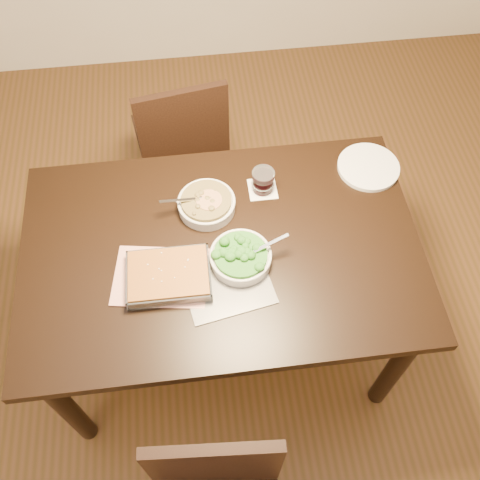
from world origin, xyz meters
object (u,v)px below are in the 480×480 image
at_px(baking_dish, 169,276).
at_px(dinner_plate, 368,167).
at_px(wine_tumbler, 263,181).
at_px(stew_bowl, 207,204).
at_px(chair_far, 182,139).
at_px(table, 222,262).
at_px(broccoli_bowl, 241,257).

height_order(baking_dish, dinner_plate, baking_dish).
xyz_separation_m(baking_dish, wine_tumbler, (0.37, 0.34, 0.03)).
relative_size(stew_bowl, baking_dish, 0.83).
xyz_separation_m(baking_dish, chair_far, (0.07, 0.90, -0.30)).
xyz_separation_m(table, wine_tumbler, (0.18, 0.24, 0.15)).
bearing_deg(baking_dish, stew_bowl, 62.27).
distance_m(baking_dish, wine_tumbler, 0.50).
xyz_separation_m(table, broccoli_bowl, (0.06, -0.06, 0.12)).
relative_size(table, baking_dish, 4.99).
bearing_deg(chair_far, broccoli_bowl, 91.70).
relative_size(broccoli_bowl, baking_dish, 0.85).
distance_m(dinner_plate, chair_far, 0.92).
relative_size(wine_tumbler, dinner_plate, 0.39).
xyz_separation_m(broccoli_bowl, chair_far, (-0.17, 0.86, -0.30)).
bearing_deg(table, chair_far, 98.03).
bearing_deg(table, broccoli_bowl, -45.97).
bearing_deg(wine_tumbler, chair_far, 117.79).
xyz_separation_m(broccoli_bowl, dinner_plate, (0.54, 0.35, -0.02)).
distance_m(baking_dish, chair_far, 0.95).
distance_m(stew_bowl, baking_dish, 0.32).
bearing_deg(table, stew_bowl, 100.99).
distance_m(table, wine_tumbler, 0.33).
relative_size(table, stew_bowl, 6.01).
distance_m(broccoli_bowl, chair_far, 0.93).
bearing_deg(wine_tumbler, stew_bowl, -163.59).
bearing_deg(table, wine_tumbler, 52.95).
height_order(table, dinner_plate, dinner_plate).
height_order(baking_dish, chair_far, chair_far).
height_order(stew_bowl, broccoli_bowl, broccoli_bowl).
bearing_deg(broccoli_bowl, dinner_plate, 33.26).
height_order(wine_tumbler, chair_far, chair_far).
distance_m(stew_bowl, chair_far, 0.69).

